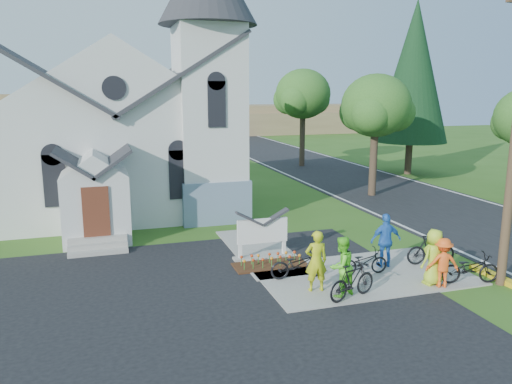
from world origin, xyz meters
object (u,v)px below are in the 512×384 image
object	(u,v)px
church_sign	(262,231)
cyclist_1	(341,266)
bike_3	(431,250)
bike_0	(297,264)
bike_4	(470,268)
cyclist_4	(434,257)
bike_2	(364,262)
cyclist_2	(386,240)
cyclist_3	(443,263)
cyclist_0	(316,261)
bike_1	(352,281)

from	to	relation	value
church_sign	cyclist_1	distance (m)	4.22
church_sign	bike_3	distance (m)	6.02
bike_0	bike_4	world-z (taller)	bike_4
bike_4	bike_0	bearing A→B (deg)	82.54
church_sign	cyclist_4	bearing A→B (deg)	-43.38
cyclist_1	bike_2	xyz separation A→B (m)	(1.54, 1.34, -0.47)
cyclist_1	cyclist_2	bearing A→B (deg)	-166.66
bike_0	cyclist_3	distance (m)	4.54
bike_0	cyclist_2	xyz separation A→B (m)	(3.34, 0.12, 0.48)
bike_0	cyclist_2	size ratio (longest dim) A/B	0.95
cyclist_2	cyclist_4	world-z (taller)	cyclist_2
church_sign	bike_2	world-z (taller)	church_sign
cyclist_1	bike_4	size ratio (longest dim) A/B	0.97
cyclist_0	bike_0	bearing A→B (deg)	-75.21
cyclist_4	cyclist_1	bearing A→B (deg)	-15.56
bike_3	cyclist_1	bearing A→B (deg)	120.02
cyclist_2	bike_3	bearing A→B (deg)	175.17
cyclist_0	cyclist_3	distance (m)	4.01
bike_0	cyclist_2	bearing A→B (deg)	-82.82
cyclist_4	bike_1	bearing A→B (deg)	-9.79
bike_2	bike_4	bearing A→B (deg)	-118.36
bike_0	cyclist_2	world-z (taller)	cyclist_2
cyclist_2	bike_1	bearing A→B (deg)	46.14
bike_4	cyclist_4	bearing A→B (deg)	90.49
bike_0	cyclist_1	bearing A→B (deg)	-152.12
cyclist_0	cyclist_2	xyz separation A→B (m)	(3.18, 1.24, -0.01)
bike_2	cyclist_3	bearing A→B (deg)	-130.26
cyclist_1	cyclist_2	size ratio (longest dim) A/B	0.96
cyclist_0	cyclist_2	bearing A→B (deg)	-151.81
cyclist_2	bike_2	xyz separation A→B (m)	(-1.09, -0.47, -0.51)
cyclist_0	bike_3	distance (m)	4.97
bike_2	bike_4	world-z (taller)	bike_4
cyclist_1	bike_4	distance (m)	4.42
bike_3	cyclist_4	bearing A→B (deg)	155.63
cyclist_4	bike_3	bearing A→B (deg)	-139.50
bike_1	church_sign	bearing A→B (deg)	-0.82
cyclist_3	bike_4	xyz separation A→B (m)	(1.03, -0.02, -0.29)
bike_3	cyclist_2	bearing A→B (deg)	90.81
cyclist_3	bike_4	bearing A→B (deg)	-163.87
church_sign	bike_3	size ratio (longest dim) A/B	1.25
cyclist_3	bike_2	bearing A→B (deg)	-25.07
cyclist_1	cyclist_2	xyz separation A→B (m)	(2.63, 1.82, 0.03)
cyclist_2	bike_4	distance (m)	2.81
cyclist_3	cyclist_0	bearing A→B (deg)	4.55
bike_4	bike_3	bearing A→B (deg)	16.86
church_sign	bike_0	size ratio (longest dim) A/B	1.22
cyclist_2	bike_3	distance (m)	1.75
cyclist_4	bike_2	bearing A→B (deg)	-54.55
bike_1	bike_4	distance (m)	4.16
cyclist_1	bike_3	world-z (taller)	cyclist_1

